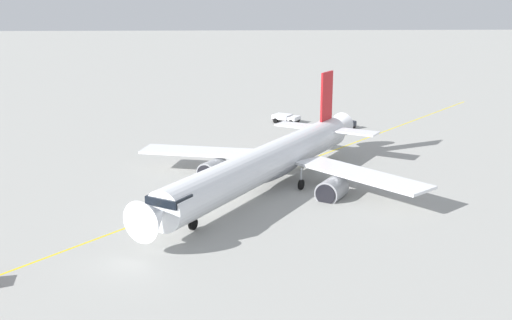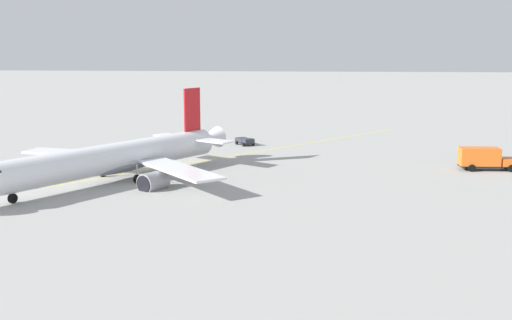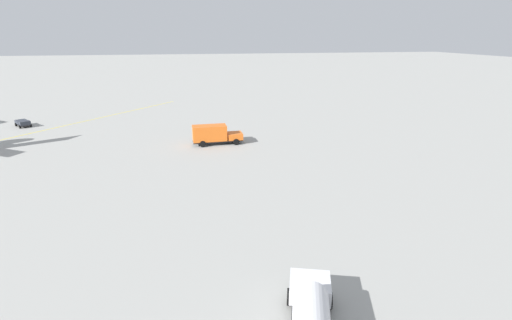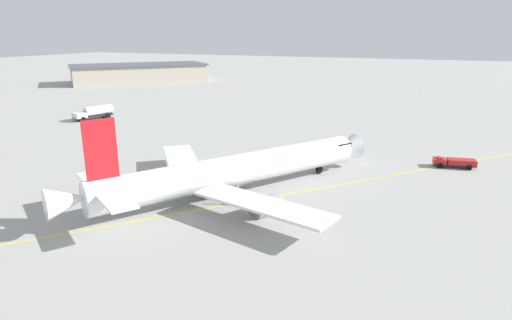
% 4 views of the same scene
% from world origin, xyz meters
% --- Properties ---
extents(baggage_truck_truck, '(4.05, 3.59, 1.22)m').
position_xyz_m(baggage_truck_truck, '(-30.03, 14.90, 0.71)').
color(baggage_truck_truck, '#232326').
rests_on(baggage_truck_truck, ground_plane).
extents(catering_truck_truck, '(2.91, 7.96, 3.10)m').
position_xyz_m(catering_truck_truck, '(-10.80, 49.77, 1.66)').
color(catering_truck_truck, '#232326').
rests_on(catering_truck_truck, ground_plane).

